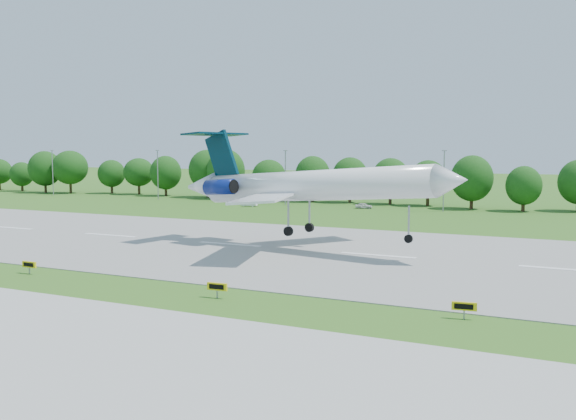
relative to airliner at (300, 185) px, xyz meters
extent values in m
plane|color=#295E18|center=(-9.87, -25.32, -8.02)|extent=(600.00, 600.00, 0.00)
cube|color=gray|center=(-9.87, -0.32, -7.98)|extent=(400.00, 45.00, 0.08)
cylinder|color=#382314|center=(-109.87, 66.68, -6.22)|extent=(0.70, 0.70, 3.60)
sphere|color=#0F370D|center=(-109.87, 66.68, -1.82)|extent=(8.40, 8.40, 8.40)
cylinder|color=#382314|center=(-69.87, 66.68, -6.22)|extent=(0.70, 0.70, 3.60)
sphere|color=#0F370D|center=(-69.87, 66.68, -1.82)|extent=(8.40, 8.40, 8.40)
cylinder|color=#382314|center=(-29.87, 66.68, -6.22)|extent=(0.70, 0.70, 3.60)
sphere|color=#0F370D|center=(-29.87, 66.68, -1.82)|extent=(8.40, 8.40, 8.40)
cylinder|color=#382314|center=(10.13, 66.68, -6.22)|extent=(0.70, 0.70, 3.60)
sphere|color=#0F370D|center=(10.13, 66.68, -1.82)|extent=(8.40, 8.40, 8.40)
cylinder|color=gray|center=(-99.87, 56.68, -2.02)|extent=(0.24, 0.24, 12.00)
cube|color=gray|center=(-99.87, 56.68, 4.08)|extent=(0.90, 0.25, 0.18)
cylinder|color=gray|center=(-64.87, 56.68, -2.02)|extent=(0.24, 0.24, 12.00)
cube|color=gray|center=(-64.87, 56.68, 4.08)|extent=(0.90, 0.25, 0.18)
cylinder|color=gray|center=(-29.87, 56.68, -2.02)|extent=(0.24, 0.24, 12.00)
cube|color=gray|center=(-29.87, 56.68, 4.08)|extent=(0.90, 0.25, 0.18)
cylinder|color=gray|center=(5.13, 56.68, -2.02)|extent=(0.24, 0.24, 12.00)
cube|color=gray|center=(5.13, 56.68, 4.08)|extent=(0.90, 0.25, 0.18)
cylinder|color=white|center=(1.95, -0.32, -0.03)|extent=(31.61, 8.77, 5.62)
cone|color=white|center=(19.01, -3.17, 1.07)|extent=(4.11, 4.18, 3.85)
cone|color=white|center=(-15.94, 2.66, -0.76)|extent=(5.75, 4.46, 3.96)
cube|color=white|center=(-1.10, -7.21, -1.19)|extent=(8.66, 14.45, 0.59)
cube|color=white|center=(1.30, 7.18, -1.19)|extent=(11.97, 14.12, 0.59)
cube|color=#042633|center=(-12.45, 2.08, 3.37)|extent=(5.61, 1.44, 7.12)
cube|color=#042633|center=(-13.47, 2.25, 6.33)|extent=(4.93, 10.32, 0.44)
cylinder|color=navy|center=(-10.84, -0.94, -0.51)|extent=(4.76, 2.69, 2.25)
cylinder|color=navy|center=(-9.94, 4.41, -0.51)|extent=(4.76, 2.69, 2.25)
cylinder|color=gray|center=(14.28, -2.38, -3.68)|extent=(0.21, 0.21, 3.65)
cylinder|color=black|center=(14.28, -2.38, -5.50)|extent=(0.98, 0.46, 0.94)
cylinder|color=gray|center=(-0.49, -2.24, -3.68)|extent=(0.25, 0.25, 3.65)
cylinder|color=black|center=(-0.49, -2.24, -5.50)|extent=(1.21, 0.65, 1.15)
cylinder|color=gray|center=(0.27, 2.28, -3.68)|extent=(0.25, 0.25, 3.65)
cylinder|color=black|center=(0.27, 2.28, -5.50)|extent=(1.21, 0.65, 1.15)
cube|color=gray|center=(-17.63, -25.79, -7.63)|extent=(0.11, 0.11, 0.77)
cube|color=yellow|center=(-17.63, -25.79, -7.08)|extent=(1.76, 0.20, 0.61)
cube|color=black|center=(-17.63, -25.91, -7.08)|extent=(1.32, 0.02, 0.39)
cube|color=gray|center=(4.75, -26.51, -7.62)|extent=(0.12, 0.12, 0.80)
cube|color=yellow|center=(4.75, -26.51, -7.05)|extent=(1.83, 0.31, 0.63)
cube|color=black|center=(4.76, -26.64, -7.05)|extent=(1.36, 0.11, 0.40)
cube|color=gray|center=(24.47, -24.32, -7.63)|extent=(0.13, 0.13, 0.79)
cube|color=yellow|center=(24.47, -24.32, -7.06)|extent=(1.81, 0.45, 0.62)
cube|color=black|center=(24.49, -24.44, -7.06)|extent=(1.34, 0.21, 0.39)
imported|color=silver|center=(-35.50, 50.26, -7.43)|extent=(3.71, 1.73, 1.18)
imported|color=silver|center=(-11.28, 56.04, -7.42)|extent=(3.78, 2.34, 1.20)
camera|label=1|loc=(32.94, -70.95, 4.26)|focal=40.00mm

